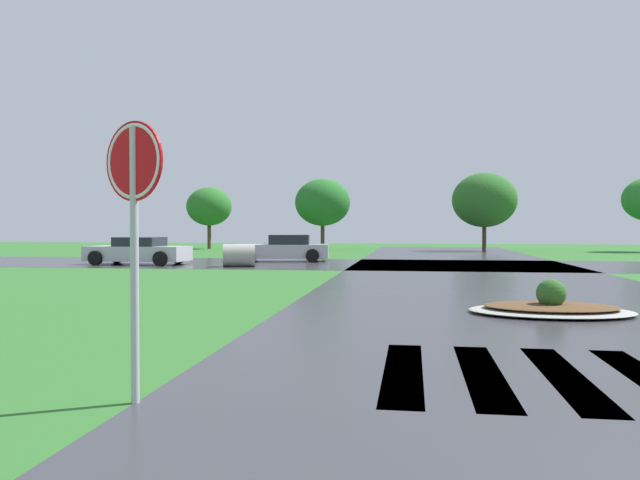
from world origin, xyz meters
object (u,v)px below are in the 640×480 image
(stop_sign, at_px, (134,194))
(car_dark_suv, at_px, (283,249))
(drainage_pipe_stack, at_px, (239,255))
(median_island, at_px, (551,307))
(car_white_sedan, at_px, (138,251))

(stop_sign, relative_size, car_dark_suv, 0.57)
(drainage_pipe_stack, bearing_deg, stop_sign, -77.02)
(median_island, xyz_separation_m, car_white_sedan, (-14.80, 14.00, 0.45))
(car_white_sedan, bearing_deg, stop_sign, 117.39)
(car_white_sedan, bearing_deg, drainage_pipe_stack, 173.12)
(car_dark_suv, bearing_deg, drainage_pipe_stack, 70.19)
(car_white_sedan, xyz_separation_m, drainage_pipe_stack, (4.90, -0.85, -0.10))
(median_island, distance_m, drainage_pipe_stack, 16.47)
(car_dark_suv, distance_m, drainage_pipe_stack, 4.41)
(median_island, height_order, drainage_pipe_stack, drainage_pipe_stack)
(car_dark_suv, height_order, drainage_pipe_stack, car_dark_suv)
(stop_sign, xyz_separation_m, median_island, (5.26, 6.97, -1.87))
(stop_sign, xyz_separation_m, drainage_pipe_stack, (-4.64, 20.12, -1.52))
(car_white_sedan, bearing_deg, car_dark_suv, -146.84)
(median_island, height_order, car_white_sedan, car_white_sedan)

